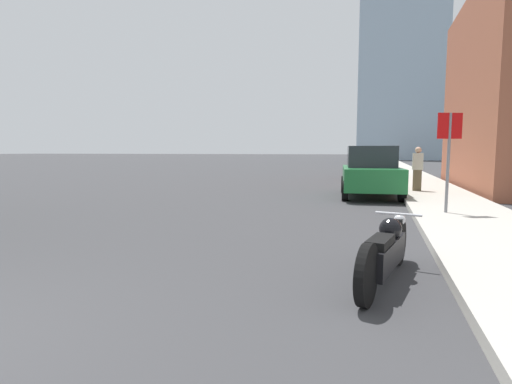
# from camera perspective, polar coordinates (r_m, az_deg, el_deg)

# --- Properties ---
(sidewalk) EXTENTS (2.39, 240.00, 0.15)m
(sidewalk) POSITION_cam_1_polar(r_m,az_deg,el_deg) (41.61, 19.63, 3.42)
(sidewalk) COLOR #B2ADA3
(sidewalk) RESTS_ON ground_plane
(motorcycle) EXTENTS (0.80, 2.40, 0.76)m
(motorcycle) POSITION_cam_1_polar(r_m,az_deg,el_deg) (5.20, 18.05, -7.99)
(motorcycle) COLOR black
(motorcycle) RESTS_ON ground_plane
(parked_car_green) EXTENTS (2.24, 4.28, 1.77)m
(parked_car_green) POSITION_cam_1_polar(r_m,az_deg,el_deg) (14.49, 16.04, 2.75)
(parked_car_green) COLOR #1E6B33
(parked_car_green) RESTS_ON ground_plane
(parked_car_red) EXTENTS (1.98, 4.08, 1.59)m
(parked_car_red) POSITION_cam_1_polar(r_m,az_deg,el_deg) (24.64, 16.17, 3.77)
(parked_car_red) COLOR red
(parked_car_red) RESTS_ON ground_plane
(parked_car_yellow) EXTENTS (2.04, 4.10, 1.73)m
(parked_car_yellow) POSITION_cam_1_polar(r_m,az_deg,el_deg) (36.42, 16.49, 4.43)
(parked_car_yellow) COLOR gold
(parked_car_yellow) RESTS_ON ground_plane
(parked_car_blue) EXTENTS (2.29, 4.24, 1.81)m
(parked_car_blue) POSITION_cam_1_polar(r_m,az_deg,el_deg) (47.28, 16.17, 4.78)
(parked_car_blue) COLOR #1E3899
(parked_car_blue) RESTS_ON ground_plane
(parked_car_silver) EXTENTS (2.02, 4.47, 1.70)m
(parked_car_silver) POSITION_cam_1_polar(r_m,az_deg,el_deg) (60.48, 16.54, 4.91)
(parked_car_silver) COLOR #BCBCC1
(parked_car_silver) RESTS_ON ground_plane
(stop_sign) EXTENTS (0.57, 0.26, 2.34)m
(stop_sign) POSITION_cam_1_polar(r_m,az_deg,el_deg) (10.43, 25.85, 6.04)
(stop_sign) COLOR slate
(stop_sign) RESTS_ON sidewalk
(pedestrian) EXTENTS (0.36, 0.22, 1.61)m
(pedestrian) POSITION_cam_1_polar(r_m,az_deg,el_deg) (15.79, 22.08, 3.13)
(pedestrian) COLOR brown
(pedestrian) RESTS_ON sidewalk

